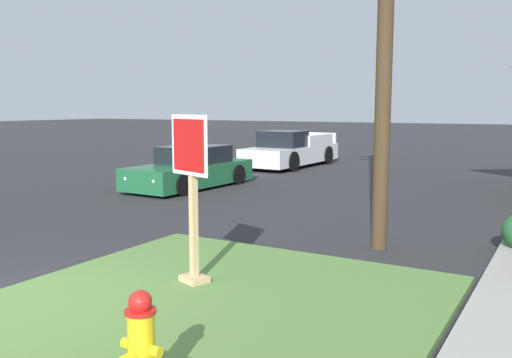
% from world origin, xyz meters
% --- Properties ---
extents(grass_corner_patch, '(5.24, 5.48, 0.08)m').
position_xyz_m(grass_corner_patch, '(2.29, 1.34, 0.04)').
color(grass_corner_patch, '#567F3D').
rests_on(grass_corner_patch, ground).
extents(fire_hydrant, '(0.38, 0.34, 0.90)m').
position_xyz_m(fire_hydrant, '(3.10, -0.68, 0.51)').
color(fire_hydrant, black).
rests_on(fire_hydrant, grass_corner_patch).
extents(stop_sign, '(0.75, 0.38, 2.24)m').
position_xyz_m(stop_sign, '(1.66, 1.93, 1.20)').
color(stop_sign, tan).
rests_on(stop_sign, grass_corner_patch).
extents(manhole_cover, '(0.70, 0.70, 0.02)m').
position_xyz_m(manhole_cover, '(0.41, 2.51, 0.01)').
color(manhole_cover, black).
rests_on(manhole_cover, ground).
extents(parked_sedan_green, '(1.95, 4.41, 1.25)m').
position_xyz_m(parked_sedan_green, '(-4.00, 9.42, 0.54)').
color(parked_sedan_green, '#1E6038').
rests_on(parked_sedan_green, ground).
extents(pickup_truck_white, '(2.07, 5.41, 1.48)m').
position_xyz_m(pickup_truck_white, '(-4.04, 16.20, 0.62)').
color(pickup_truck_white, silver).
rests_on(pickup_truck_white, ground).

